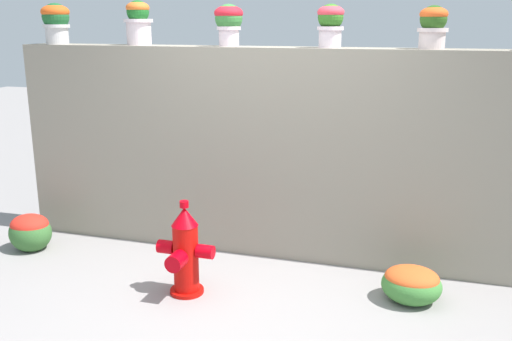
% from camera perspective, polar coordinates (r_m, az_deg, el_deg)
% --- Properties ---
extents(ground_plane, '(24.00, 24.00, 0.00)m').
position_cam_1_polar(ground_plane, '(4.21, -2.69, -14.58)').
color(ground_plane, gray).
extents(stone_wall, '(4.89, 0.34, 1.85)m').
position_cam_1_polar(stone_wall, '(5.04, 2.14, 1.72)').
color(stone_wall, gray).
rests_on(stone_wall, ground).
extents(potted_plant_0, '(0.26, 0.26, 0.38)m').
position_cam_1_polar(potted_plant_0, '(5.82, -19.47, 14.07)').
color(potted_plant_0, beige).
rests_on(potted_plant_0, stone_wall).
extents(potted_plant_1, '(0.26, 0.26, 0.40)m').
position_cam_1_polar(potted_plant_1, '(5.42, -11.74, 14.54)').
color(potted_plant_1, silver).
rests_on(potted_plant_1, stone_wall).
extents(potted_plant_2, '(0.25, 0.25, 0.36)m').
position_cam_1_polar(potted_plant_2, '(5.04, -2.76, 14.82)').
color(potted_plant_2, silver).
rests_on(potted_plant_2, stone_wall).
extents(potted_plant_3, '(0.22, 0.22, 0.35)m').
position_cam_1_polar(potted_plant_3, '(4.79, 7.50, 14.59)').
color(potted_plant_3, silver).
rests_on(potted_plant_3, stone_wall).
extents(potted_plant_4, '(0.23, 0.23, 0.33)m').
position_cam_1_polar(potted_plant_4, '(4.74, 17.37, 13.85)').
color(potted_plant_4, beige).
rests_on(potted_plant_4, stone_wall).
extents(fire_hydrant, '(0.46, 0.37, 0.75)m').
position_cam_1_polar(fire_hydrant, '(4.44, -7.14, -8.21)').
color(fire_hydrant, red).
rests_on(fire_hydrant, ground).
extents(flower_bush_left, '(0.45, 0.41, 0.28)m').
position_cam_1_polar(flower_bush_left, '(4.53, 15.36, -10.84)').
color(flower_bush_left, '#408138').
rests_on(flower_bush_left, ground).
extents(flower_bush_right, '(0.39, 0.36, 0.36)m').
position_cam_1_polar(flower_bush_right, '(5.69, -21.75, -5.62)').
color(flower_bush_right, '#366730').
rests_on(flower_bush_right, ground).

